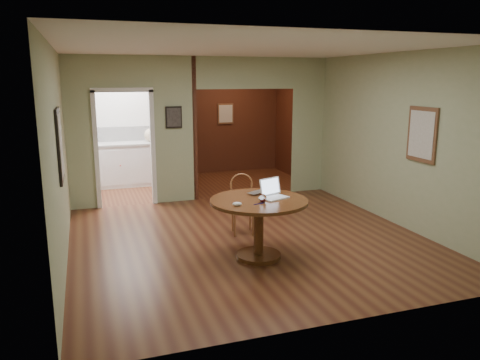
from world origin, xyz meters
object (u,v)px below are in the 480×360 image
object	(u,v)px
open_laptop	(272,192)
closed_laptop	(261,193)
chair	(242,200)
dining_table	(259,215)

from	to	relation	value
open_laptop	closed_laptop	xyz separation A→B (m)	(-0.08, 0.20, -0.05)
chair	closed_laptop	distance (m)	0.83
chair	open_laptop	size ratio (longest dim) A/B	2.22
dining_table	closed_laptop	distance (m)	0.36
open_laptop	closed_laptop	world-z (taller)	open_laptop
dining_table	open_laptop	xyz separation A→B (m)	(0.21, 0.06, 0.27)
dining_table	closed_laptop	size ratio (longest dim) A/B	3.71
dining_table	open_laptop	world-z (taller)	open_laptop
dining_table	chair	bearing A→B (deg)	82.98
closed_laptop	open_laptop	bearing A→B (deg)	-98.72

